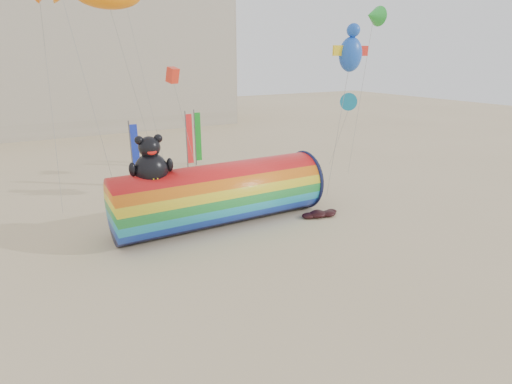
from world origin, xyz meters
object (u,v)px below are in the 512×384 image
windsock_assembly (220,192)px  fabric_bundle (320,214)px  hotel_building (1,53)px  kite_handler (291,199)px

windsock_assembly → fabric_bundle: bearing=-20.2°
hotel_building → windsock_assembly: hotel_building is taller
kite_handler → fabric_bundle: kite_handler is taller
hotel_building → fabric_bundle: bearing=-68.9°
windsock_assembly → fabric_bundle: 6.59m
hotel_building → fabric_bundle: size_ratio=23.06×
hotel_building → windsock_assembly: bearing=-75.1°
windsock_assembly → fabric_bundle: windsock_assembly is taller
windsock_assembly → kite_handler: size_ratio=8.50×
hotel_building → fabric_bundle: 48.76m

